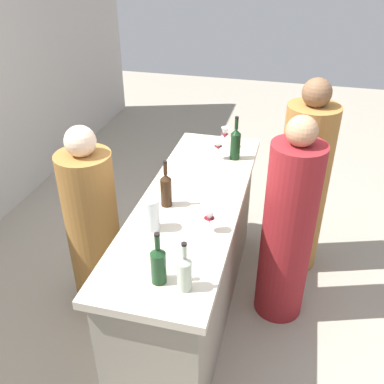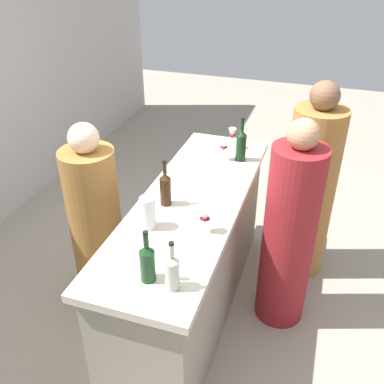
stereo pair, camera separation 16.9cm
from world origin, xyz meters
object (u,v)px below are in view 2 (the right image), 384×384
Objects in this scene: person_left_guest at (289,235)px; wine_glass_near_center at (232,135)px; person_center_guest at (309,191)px; person_right_guest at (96,224)px; wine_bottle_second_left_olive_green at (147,262)px; wine_glass_near_left at (205,217)px; wine_bottle_second_right_dark_green at (241,145)px; wine_bottle_center_amber_brown at (165,188)px; wine_glass_near_right at (224,147)px; wine_bottle_leftmost_clear_pale at (172,271)px; water_pitcher at (148,213)px.

wine_glass_near_center is at bearing -58.74° from person_left_guest.
person_right_guest is (-0.83, 1.43, -0.08)m from person_center_guest.
wine_bottle_second_left_olive_green is 1.95× the size of wine_glass_near_left.
wine_bottle_second_right_dark_green is 2.25× the size of wine_glass_near_left.
wine_bottle_center_amber_brown is 2.07× the size of wine_glass_near_left.
person_right_guest reaches higher than wine_glass_near_center.
person_center_guest reaches higher than wine_bottle_second_right_dark_green.
wine_glass_near_right is (0.92, 0.13, 0.00)m from wine_glass_near_left.
wine_bottle_second_left_olive_green is at bearing 162.30° from wine_glass_near_left.
wine_bottle_second_left_olive_green reaches higher than wine_bottle_leftmost_clear_pale.
wine_bottle_second_left_olive_green is 1.74× the size of wine_glass_near_center.
wine_glass_near_right is 0.73× the size of water_pitcher.
person_center_guest is at bearing -107.23° from person_left_guest.
wine_glass_near_left is (-0.20, -0.32, -0.02)m from wine_bottle_center_amber_brown.
wine_bottle_leftmost_clear_pale is at bearing 80.97° from person_center_guest.
wine_glass_near_left is 0.09× the size of person_center_guest.
wine_glass_near_center is at bearing -11.94° from wine_bottle_center_amber_brown.
wine_glass_near_center is at bearing -1.02° from wine_bottle_second_left_olive_green.
wine_bottle_center_amber_brown is 2.13× the size of wine_glass_near_right.
wine_bottle_second_left_olive_green is at bearing -165.89° from wine_bottle_center_amber_brown.
water_pitcher reaches higher than wine_glass_near_center.
wine_glass_near_center is at bearing 6.07° from wine_glass_near_left.
person_center_guest is at bearing 25.78° from person_right_guest.
wine_glass_near_left reaches higher than wine_glass_near_right.
person_right_guest is at bearing -0.44° from person_left_guest.
water_pitcher is at bearing 63.37° from person_center_guest.
wine_bottle_leftmost_clear_pale is at bearing -156.21° from wine_bottle_center_amber_brown.
wine_glass_near_left is 0.33m from water_pitcher.
wine_bottle_center_amber_brown is 0.20× the size of person_left_guest.
wine_glass_near_left is at bearing -17.70° from wine_bottle_second_left_olive_green.
person_left_guest is at bearing -25.56° from wine_bottle_leftmost_clear_pale.
wine_glass_near_left is at bearing -179.50° from wine_bottle_second_right_dark_green.
wine_bottle_center_amber_brown is at bearing 14.11° from wine_bottle_second_left_olive_green.
wine_glass_near_center is at bearing 44.21° from person_right_guest.
wine_glass_near_right is (-0.04, 0.12, -0.02)m from wine_bottle_second_right_dark_green.
wine_bottle_leftmost_clear_pale is at bearing 178.22° from wine_glass_near_left.
person_center_guest is (0.13, -0.54, -0.38)m from wine_bottle_second_right_dark_green.
person_left_guest is (0.28, -0.77, -0.39)m from wine_bottle_center_amber_brown.
person_left_guest reaches higher than wine_bottle_second_left_olive_green.
wine_bottle_second_right_dark_green is 0.77m from person_left_guest.
person_left_guest reaches higher than wine_bottle_leftmost_clear_pale.
water_pitcher is at bearing 162.67° from wine_bottle_second_right_dark_green.
wine_bottle_leftmost_clear_pale is at bearing -175.27° from wine_glass_near_right.
wine_bottle_second_right_dark_green reaches higher than wine_bottle_leftmost_clear_pale.
wine_glass_near_right is at bearing 36.26° from person_right_guest.
person_right_guest is (-0.23, 1.35, -0.06)m from person_left_guest.
person_left_guest is (0.55, -0.78, -0.37)m from water_pitcher.
wine_bottle_second_left_olive_green is at bearing 47.94° from person_left_guest.
person_center_guest is (1.56, -0.68, -0.36)m from wine_bottle_second_left_olive_green.
wine_bottle_second_left_olive_green is at bearing 83.10° from wine_bottle_leftmost_clear_pale.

